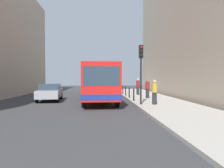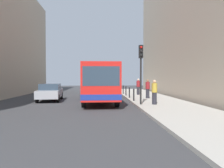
# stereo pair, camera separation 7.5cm
# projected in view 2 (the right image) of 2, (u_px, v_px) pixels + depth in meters

# --- Properties ---
(ground_plane) EXTENTS (80.00, 80.00, 0.00)m
(ground_plane) POSITION_uv_depth(u_px,v_px,m) (90.00, 104.00, 16.72)
(ground_plane) COLOR #38383A
(sidewalk) EXTENTS (4.40, 40.00, 0.15)m
(sidewalk) POSITION_uv_depth(u_px,v_px,m) (161.00, 103.00, 17.02)
(sidewalk) COLOR #ADA89E
(sidewalk) RESTS_ON ground
(building_right) EXTENTS (7.00, 32.00, 14.88)m
(building_right) POSITION_uv_depth(u_px,v_px,m) (213.00, 21.00, 21.15)
(building_right) COLOR #B2A38C
(building_right) RESTS_ON ground
(bus) EXTENTS (2.81, 11.08, 3.00)m
(bus) POSITION_uv_depth(u_px,v_px,m) (99.00, 81.00, 19.04)
(bus) COLOR red
(bus) RESTS_ON ground
(car_beside_bus) EXTENTS (2.14, 4.53, 1.48)m
(car_beside_bus) POSITION_uv_depth(u_px,v_px,m) (50.00, 92.00, 19.30)
(car_beside_bus) COLOR #A5A8AD
(car_beside_bus) RESTS_ON ground
(car_behind_bus) EXTENTS (1.94, 4.44, 1.48)m
(car_behind_bus) POSITION_uv_depth(u_px,v_px,m) (103.00, 87.00, 29.03)
(car_behind_bus) COLOR maroon
(car_behind_bus) RESTS_ON ground
(traffic_light) EXTENTS (0.28, 0.33, 4.10)m
(traffic_light) POSITION_uv_depth(u_px,v_px,m) (141.00, 63.00, 15.31)
(traffic_light) COLOR black
(traffic_light) RESTS_ON sidewalk
(bollard_near) EXTENTS (0.11, 0.11, 0.95)m
(bollard_near) POSITION_uv_depth(u_px,v_px,m) (134.00, 95.00, 17.85)
(bollard_near) COLOR black
(bollard_near) RESTS_ON sidewalk
(bollard_mid) EXTENTS (0.11, 0.11, 0.95)m
(bollard_mid) POSITION_uv_depth(u_px,v_px,m) (129.00, 93.00, 20.49)
(bollard_mid) COLOR black
(bollard_mid) RESTS_ON sidewalk
(bollard_far) EXTENTS (0.11, 0.11, 0.95)m
(bollard_far) POSITION_uv_depth(u_px,v_px,m) (126.00, 91.00, 23.13)
(bollard_far) COLOR black
(bollard_far) RESTS_ON sidewalk
(bollard_farthest) EXTENTS (0.11, 0.11, 0.95)m
(bollard_farthest) POSITION_uv_depth(u_px,v_px,m) (123.00, 90.00, 25.77)
(bollard_farthest) COLOR black
(bollard_farthest) RESTS_ON sidewalk
(pedestrian_near_signal) EXTENTS (0.38, 0.38, 1.70)m
(pedestrian_near_signal) POSITION_uv_depth(u_px,v_px,m) (154.00, 92.00, 15.38)
(pedestrian_near_signal) COLOR #26262D
(pedestrian_near_signal) RESTS_ON sidewalk
(pedestrian_mid_sidewalk) EXTENTS (0.38, 0.38, 1.69)m
(pedestrian_mid_sidewalk) POSITION_uv_depth(u_px,v_px,m) (148.00, 89.00, 20.05)
(pedestrian_mid_sidewalk) COLOR #26262D
(pedestrian_mid_sidewalk) RESTS_ON sidewalk
(pedestrian_far_sidewalk) EXTENTS (0.38, 0.38, 1.76)m
(pedestrian_far_sidewalk) POSITION_uv_depth(u_px,v_px,m) (138.00, 87.00, 24.22)
(pedestrian_far_sidewalk) COLOR #26262D
(pedestrian_far_sidewalk) RESTS_ON sidewalk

